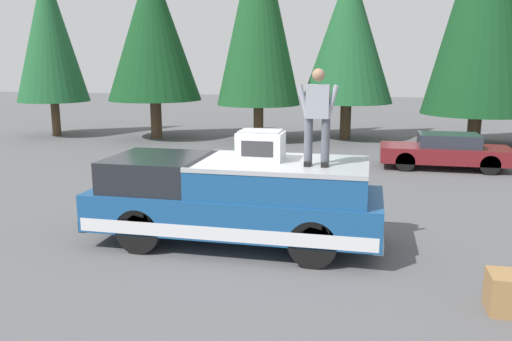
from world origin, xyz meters
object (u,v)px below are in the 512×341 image
parked_car_maroon (445,151)px  pickup_truck (235,199)px  person_on_truck_bed (317,115)px  wooden_crate (509,293)px  compressor_unit (261,145)px

parked_car_maroon → pickup_truck: bearing=149.9°
person_on_truck_bed → wooden_crate: size_ratio=3.02×
pickup_truck → parked_car_maroon: 9.77m
parked_car_maroon → person_on_truck_bed: bearing=159.0°
parked_car_maroon → wooden_crate: parked_car_maroon is taller
parked_car_maroon → wooden_crate: size_ratio=7.32×
pickup_truck → wooden_crate: pickup_truck is taller
pickup_truck → wooden_crate: bearing=-113.2°
compressor_unit → person_on_truck_bed: (-0.32, -1.07, 0.62)m
compressor_unit → parked_car_maroon: size_ratio=0.20×
pickup_truck → person_on_truck_bed: (-0.25, -1.55, 1.68)m
person_on_truck_bed → parked_car_maroon: person_on_truck_bed is taller
pickup_truck → parked_car_maroon: size_ratio=1.35×
pickup_truck → wooden_crate: 4.88m
pickup_truck → wooden_crate: size_ratio=9.89×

